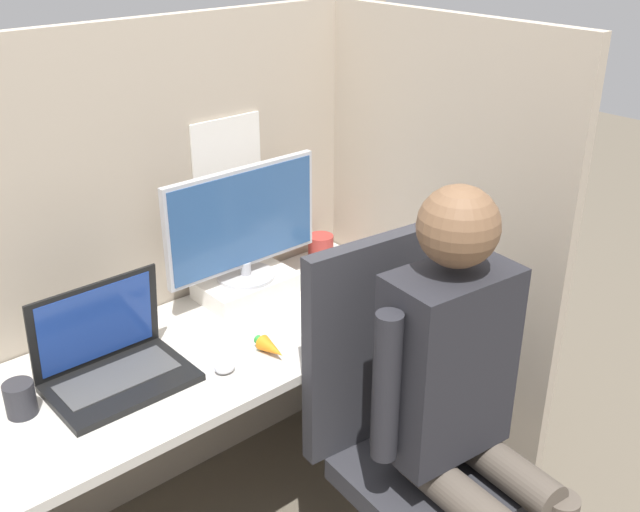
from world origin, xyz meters
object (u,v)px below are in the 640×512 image
at_px(laptop, 113,364).
at_px(carrot_toy, 272,348).
at_px(coffee_mug, 321,248).
at_px(monitor, 243,223).
at_px(paper_box, 246,286).
at_px(stapler, 379,272).
at_px(pen_cup, 20,399).
at_px(office_chair, 406,429).
at_px(person, 464,391).

bearing_deg(laptop, carrot_toy, -24.81).
bearing_deg(coffee_mug, monitor, -174.61).
height_order(paper_box, stapler, paper_box).
bearing_deg(monitor, pen_cup, -169.67).
bearing_deg(paper_box, monitor, 90.00).
bearing_deg(stapler, paper_box, 153.67).
bearing_deg(stapler, carrot_toy, -166.19).
distance_m(carrot_toy, coffee_mug, 0.66).
distance_m(paper_box, office_chair, 0.72).
bearing_deg(office_chair, stapler, 52.81).
xyz_separation_m(stapler, coffee_mug, (-0.06, 0.25, 0.03)).
distance_m(person, pen_cup, 1.14).
height_order(carrot_toy, person, person).
height_order(monitor, person, person).
xyz_separation_m(laptop, person, (0.65, -0.69, -0.02)).
relative_size(monitor, stapler, 4.46).
relative_size(carrot_toy, pen_cup, 1.31).
xyz_separation_m(carrot_toy, coffee_mug, (0.53, 0.39, 0.02)).
distance_m(monitor, pen_cup, 0.86).
xyz_separation_m(paper_box, stapler, (0.42, -0.21, -0.01)).
xyz_separation_m(paper_box, pen_cup, (-0.82, -0.15, 0.01)).
distance_m(office_chair, pen_cup, 1.05).
height_order(paper_box, person, person).
bearing_deg(laptop, pen_cup, 175.06).
xyz_separation_m(laptop, carrot_toy, (0.40, -0.19, -0.03)).
xyz_separation_m(office_chair, person, (0.02, -0.17, 0.22)).
bearing_deg(carrot_toy, stapler, 13.81).
distance_m(paper_box, laptop, 0.59).
xyz_separation_m(stapler, office_chair, (-0.36, -0.48, -0.21)).
bearing_deg(pen_cup, monitor, 10.33).
height_order(monitor, pen_cup, monitor).
bearing_deg(person, stapler, 62.14).
distance_m(carrot_toy, pen_cup, 0.68).
bearing_deg(paper_box, coffee_mug, 5.84).
bearing_deg(coffee_mug, office_chair, -112.89).
distance_m(person, coffee_mug, 0.94).
bearing_deg(carrot_toy, person, -64.25).
height_order(monitor, office_chair, monitor).
bearing_deg(laptop, office_chair, -39.66).
xyz_separation_m(carrot_toy, office_chair, (0.23, -0.33, -0.21)).
xyz_separation_m(paper_box, carrot_toy, (-0.17, -0.35, -0.01)).
bearing_deg(monitor, carrot_toy, -115.29).
xyz_separation_m(paper_box, office_chair, (0.06, -0.69, -0.22)).
bearing_deg(office_chair, coffee_mug, 67.11).
distance_m(paper_box, stapler, 0.47).
distance_m(laptop, stapler, 0.99).
height_order(monitor, coffee_mug, monitor).
bearing_deg(paper_box, carrot_toy, -115.47).
relative_size(laptop, carrot_toy, 3.13).
relative_size(stapler, carrot_toy, 1.06).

